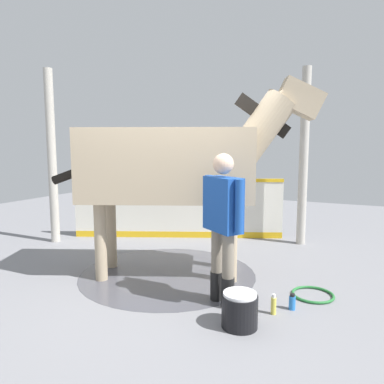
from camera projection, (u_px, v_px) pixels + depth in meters
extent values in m
cube|color=gray|center=(172.00, 282.00, 4.80)|extent=(16.00, 16.00, 0.02)
cylinder|color=#4C4C54|center=(168.00, 273.00, 5.08)|extent=(2.45, 2.45, 0.00)
cube|color=silver|center=(178.00, 210.00, 7.05)|extent=(3.75, 1.68, 1.10)
cube|color=gold|center=(178.00, 180.00, 6.97)|extent=(3.76, 1.70, 0.06)
cube|color=gold|center=(178.00, 234.00, 7.11)|extent=(3.75, 1.68, 0.12)
cylinder|color=#B7B2A8|center=(304.00, 158.00, 6.45)|extent=(0.16, 0.16, 3.17)
cylinder|color=#B7B2A8|center=(52.00, 157.00, 6.60)|extent=(0.16, 0.16, 3.17)
cube|color=tan|center=(167.00, 165.00, 4.89)|extent=(2.47, 1.79, 0.96)
cylinder|color=tan|center=(229.00, 233.00, 5.25)|extent=(0.16, 0.16, 1.05)
cylinder|color=tan|center=(231.00, 243.00, 4.72)|extent=(0.16, 0.16, 1.05)
cylinder|color=tan|center=(111.00, 232.00, 5.31)|extent=(0.16, 0.16, 1.05)
cylinder|color=tan|center=(101.00, 242.00, 4.78)|extent=(0.16, 0.16, 1.05)
cylinder|color=tan|center=(262.00, 127.00, 4.78)|extent=(0.96, 0.74, 0.97)
cube|color=black|center=(263.00, 116.00, 4.77)|extent=(0.71, 0.36, 0.60)
cube|color=tan|center=(299.00, 99.00, 4.72)|extent=(0.71, 0.52, 0.56)
cylinder|color=black|center=(77.00, 172.00, 4.94)|extent=(0.69, 0.39, 0.35)
cylinder|color=black|center=(228.00, 292.00, 4.00)|extent=(0.15, 0.15, 0.34)
cylinder|color=slate|center=(228.00, 255.00, 3.95)|extent=(0.13, 0.13, 0.51)
cylinder|color=black|center=(217.00, 286.00, 4.19)|extent=(0.15, 0.15, 0.34)
cylinder|color=slate|center=(217.00, 250.00, 4.14)|extent=(0.13, 0.13, 0.51)
cube|color=#19479E|center=(223.00, 204.00, 3.97)|extent=(0.53, 0.46, 0.60)
cylinder|color=#19479E|center=(239.00, 207.00, 3.72)|extent=(0.09, 0.09, 0.57)
cylinder|color=#19479E|center=(209.00, 199.00, 4.23)|extent=(0.09, 0.09, 0.57)
sphere|color=beige|center=(223.00, 164.00, 3.92)|extent=(0.23, 0.23, 0.23)
cylinder|color=black|center=(240.00, 311.00, 3.56)|extent=(0.36, 0.36, 0.32)
cylinder|color=white|center=(240.00, 294.00, 3.54)|extent=(0.33, 0.33, 0.03)
cylinder|color=#D8CC4C|center=(274.00, 306.00, 3.84)|extent=(0.06, 0.06, 0.18)
cylinder|color=white|center=(274.00, 296.00, 3.82)|extent=(0.04, 0.04, 0.04)
cylinder|color=blue|center=(292.00, 303.00, 3.95)|extent=(0.07, 0.07, 0.15)
cylinder|color=black|center=(292.00, 295.00, 3.94)|extent=(0.05, 0.05, 0.03)
torus|color=#267233|center=(313.00, 295.00, 4.31)|extent=(0.50, 0.50, 0.03)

